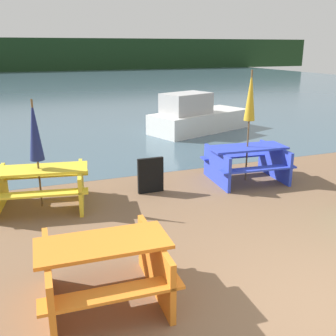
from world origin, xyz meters
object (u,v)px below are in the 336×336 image
object	(u,v)px
umbrella_gold	(250,97)
signboard	(151,175)
picnic_table_orange	(104,266)
boat	(196,117)
picnic_table_yellow	(40,183)
umbrella_navy	(35,131)
picnic_table_blue	(247,160)

from	to	relation	value
umbrella_gold	signboard	size ratio (longest dim) A/B	3.30
picnic_table_orange	boat	distance (m)	10.12
picnic_table_orange	umbrella_gold	distance (m)	5.37
picnic_table_yellow	boat	distance (m)	7.82
umbrella_navy	signboard	size ratio (longest dim) A/B	2.74
umbrella_navy	boat	size ratio (longest dim) A/B	0.51
umbrella_navy	umbrella_gold	world-z (taller)	umbrella_gold
picnic_table_blue	picnic_table_yellow	world-z (taller)	picnic_table_blue
picnic_table_orange	picnic_table_blue	size ratio (longest dim) A/B	0.86
picnic_table_blue	umbrella_gold	distance (m)	1.43
picnic_table_blue	umbrella_navy	size ratio (longest dim) A/B	0.90
picnic_table_orange	picnic_table_blue	bearing A→B (deg)	39.60
picnic_table_yellow	umbrella_gold	size ratio (longest dim) A/B	0.81
picnic_table_orange	boat	bearing A→B (deg)	58.91
picnic_table_yellow	boat	bearing A→B (deg)	42.79
boat	signboard	world-z (taller)	boat
umbrella_navy	boat	distance (m)	7.88
picnic_table_blue	picnic_table_yellow	bearing A→B (deg)	179.28
boat	picnic_table_orange	bearing A→B (deg)	-141.03
picnic_table_yellow	umbrella_navy	world-z (taller)	umbrella_navy
picnic_table_blue	picnic_table_yellow	distance (m)	4.50
signboard	umbrella_navy	bearing A→B (deg)	179.28
picnic_table_blue	signboard	distance (m)	2.30
picnic_table_orange	picnic_table_yellow	distance (m)	3.40
umbrella_gold	signboard	distance (m)	2.76
umbrella_gold	umbrella_navy	bearing A→B (deg)	179.28
picnic_table_yellow	umbrella_gold	world-z (taller)	umbrella_gold
picnic_table_blue	boat	distance (m)	5.51
umbrella_gold	boat	world-z (taller)	umbrella_gold
boat	signboard	bearing A→B (deg)	-143.44
umbrella_navy	signboard	distance (m)	2.47
picnic_table_orange	signboard	world-z (taller)	picnic_table_orange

